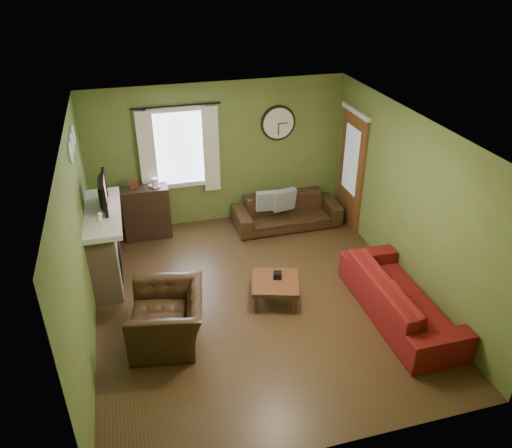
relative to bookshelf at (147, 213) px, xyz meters
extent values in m
cube|color=#452F1A|center=(1.38, -2.27, -0.48)|extent=(4.60, 5.20, 0.00)
cube|color=white|center=(1.38, -2.27, 2.12)|extent=(4.60, 5.20, 0.00)
cube|color=olive|center=(-0.92, -2.27, 0.82)|extent=(0.00, 5.20, 2.60)
cube|color=olive|center=(3.68, -2.27, 0.82)|extent=(0.00, 5.20, 2.60)
cube|color=olive|center=(1.38, 0.33, 0.82)|extent=(4.60, 0.00, 2.60)
cube|color=olive|center=(1.38, -4.87, 0.82)|extent=(4.60, 0.00, 2.60)
cube|color=tan|center=(-0.72, -1.12, 0.07)|extent=(0.40, 1.40, 1.10)
cube|color=black|center=(-0.53, -1.12, -0.18)|extent=(0.04, 0.60, 0.55)
cube|color=white|center=(-0.69, -1.12, 0.66)|extent=(0.58, 1.60, 0.08)
imported|color=black|center=(-0.67, -0.97, 0.88)|extent=(0.08, 0.60, 0.35)
cube|color=#994C3F|center=(-0.59, -0.97, 0.93)|extent=(0.02, 0.62, 0.36)
cylinder|color=white|center=(-0.90, -1.47, 1.77)|extent=(0.28, 0.28, 0.03)
cylinder|color=white|center=(-0.90, -1.12, 1.77)|extent=(0.28, 0.28, 0.03)
cylinder|color=white|center=(-0.90, -0.77, 1.77)|extent=(0.28, 0.28, 0.03)
cylinder|color=black|center=(0.68, 0.21, 1.79)|extent=(0.03, 0.03, 1.50)
cube|color=silver|center=(0.13, 0.21, 0.97)|extent=(0.28, 0.04, 1.55)
cube|color=silver|center=(1.23, 0.21, 0.97)|extent=(0.28, 0.04, 1.55)
cube|color=brown|center=(3.65, -0.42, 0.57)|extent=(0.05, 0.90, 2.10)
imported|color=#5A301B|center=(0.12, -0.01, 0.48)|extent=(0.23, 0.25, 0.02)
imported|color=#332012|center=(2.52, -0.26, -0.19)|extent=(1.94, 0.76, 0.57)
cube|color=gray|center=(2.44, -0.29, 0.07)|extent=(0.43, 0.20, 0.42)
cube|color=gray|center=(2.12, -0.25, 0.07)|extent=(0.39, 0.15, 0.38)
imported|color=maroon|center=(3.23, -3.13, -0.15)|extent=(0.87, 2.23, 0.65)
imported|color=#332012|center=(0.04, -2.77, -0.13)|extent=(1.11, 1.22, 0.70)
cube|color=black|center=(1.69, -2.30, -0.08)|extent=(0.15, 0.15, 0.09)
camera|label=1|loc=(-0.17, -7.95, 4.13)|focal=35.00mm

